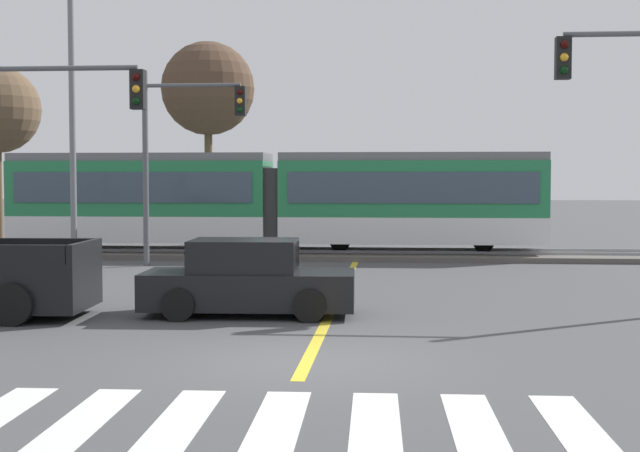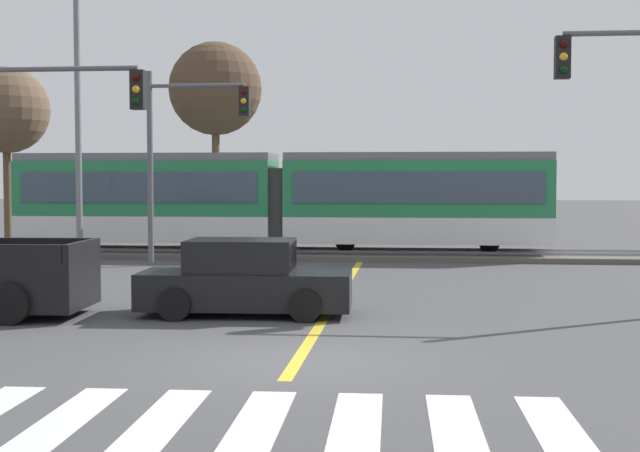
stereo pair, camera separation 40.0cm
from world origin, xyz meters
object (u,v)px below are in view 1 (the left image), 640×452
traffic_light_mid_left (32,132)px  street_lamp_west (79,99)px  light_rail_tram (275,198)px  traffic_light_far_left (179,139)px  bare_tree_west (208,89)px  sedan_crossing (248,280)px

traffic_light_mid_left → street_lamp_west: 8.23m
light_rail_tram → street_lamp_west: street_lamp_west is taller
traffic_light_far_left → bare_tree_west: 9.36m
traffic_light_mid_left → bare_tree_west: 16.39m
street_lamp_west → bare_tree_west: street_lamp_west is taller
traffic_light_mid_left → bare_tree_west: size_ratio=0.69×
traffic_light_far_left → bare_tree_west: size_ratio=0.73×
traffic_light_far_left → sedan_crossing: bearing=-68.6°
light_rail_tram → sedan_crossing: size_ratio=4.34×
sedan_crossing → traffic_light_mid_left: (-5.46, 2.47, 3.11)m
light_rail_tram → bare_tree_west: (-3.49, 5.26, 4.33)m
bare_tree_west → light_rail_tram: bearing=-56.5°
traffic_light_mid_left → sedan_crossing: bearing=-24.4°
light_rail_tram → traffic_light_far_left: (-2.50, -3.73, 1.91)m
light_rail_tram → traffic_light_mid_left: traffic_light_mid_left is taller
sedan_crossing → traffic_light_far_left: bearing=111.4°
light_rail_tram → street_lamp_west: (-5.91, -3.01, 3.23)m
traffic_light_far_left → traffic_light_mid_left: size_ratio=1.06×
sedan_crossing → street_lamp_west: street_lamp_west is taller
sedan_crossing → traffic_light_mid_left: traffic_light_mid_left is taller
sedan_crossing → street_lamp_west: bearing=124.7°
sedan_crossing → traffic_light_far_left: size_ratio=0.70×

